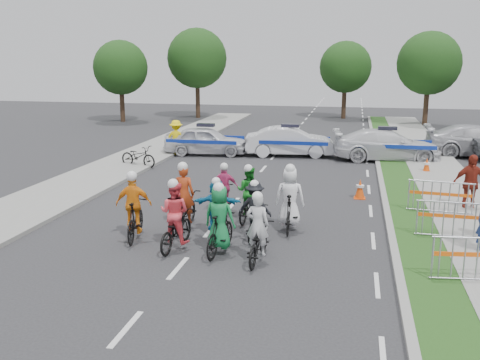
% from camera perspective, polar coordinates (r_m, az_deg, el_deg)
% --- Properties ---
extents(ground, '(90.00, 90.00, 0.00)m').
position_cam_1_polar(ground, '(12.97, -6.61, -9.34)').
color(ground, '#28282B').
rests_on(ground, ground).
extents(curb_right, '(0.20, 60.00, 0.12)m').
position_cam_1_polar(curb_right, '(17.08, 15.53, -4.02)').
color(curb_right, gray).
rests_on(curb_right, ground).
extents(grass_strip, '(1.20, 60.00, 0.11)m').
position_cam_1_polar(grass_strip, '(17.15, 17.87, -4.13)').
color(grass_strip, '#224717').
rests_on(grass_strip, ground).
extents(sidewalk_right, '(2.40, 60.00, 0.13)m').
position_cam_1_polar(sidewalk_right, '(17.43, 23.78, -4.31)').
color(sidewalk_right, gray).
rests_on(sidewalk_right, ground).
extents(sidewalk_left, '(3.00, 60.00, 0.13)m').
position_cam_1_polar(sidewalk_left, '(19.99, -19.82, -1.87)').
color(sidewalk_left, gray).
rests_on(sidewalk_left, ground).
extents(rider_0, '(0.70, 1.78, 1.79)m').
position_cam_1_polar(rider_0, '(13.12, 1.91, -6.22)').
color(rider_0, black).
rests_on(rider_0, ground).
extents(rider_1, '(0.85, 1.85, 1.90)m').
position_cam_1_polar(rider_1, '(13.56, -2.17, -4.95)').
color(rider_1, black).
rests_on(rider_1, ground).
extents(rider_2, '(0.84, 1.91, 1.89)m').
position_cam_1_polar(rider_2, '(14.06, -6.93, -4.54)').
color(rider_2, black).
rests_on(rider_2, ground).
extents(rider_3, '(1.03, 1.91, 1.94)m').
position_cam_1_polar(rider_3, '(14.93, -11.18, -3.48)').
color(rider_3, black).
rests_on(rider_3, ground).
extents(rider_4, '(0.94, 1.66, 1.67)m').
position_cam_1_polar(rider_4, '(14.77, 1.58, -3.77)').
color(rider_4, black).
rests_on(rider_4, ground).
extents(rider_5, '(1.40, 1.66, 1.70)m').
position_cam_1_polar(rider_5, '(14.98, -2.47, -3.28)').
color(rider_5, black).
rests_on(rider_5, ground).
extents(rider_6, '(0.73, 1.98, 2.00)m').
position_cam_1_polar(rider_6, '(15.71, -5.94, -2.81)').
color(rider_6, black).
rests_on(rider_6, ground).
extents(rider_7, '(0.86, 1.91, 1.98)m').
position_cam_1_polar(rider_7, '(15.44, 5.33, -2.66)').
color(rider_7, black).
rests_on(rider_7, ground).
extents(rider_8, '(0.83, 1.80, 1.77)m').
position_cam_1_polar(rider_8, '(16.37, 0.94, -2.09)').
color(rider_8, black).
rests_on(rider_8, ground).
extents(rider_9, '(0.89, 1.66, 1.69)m').
position_cam_1_polar(rider_9, '(17.02, -1.62, -1.52)').
color(rider_9, black).
rests_on(rider_9, ground).
extents(police_car_0, '(4.45, 2.22, 1.46)m').
position_cam_1_polar(police_car_0, '(27.77, -3.65, 4.22)').
color(police_car_0, silver).
rests_on(police_car_0, ground).
extents(police_car_1, '(4.66, 2.15, 1.48)m').
position_cam_1_polar(police_car_1, '(27.43, 5.35, 4.10)').
color(police_car_1, silver).
rests_on(police_car_1, ground).
extents(police_car_2, '(5.37, 2.67, 1.50)m').
position_cam_1_polar(police_car_2, '(27.12, 15.36, 3.62)').
color(police_car_2, silver).
rests_on(police_car_2, ground).
extents(spectator_2, '(1.18, 0.67, 1.89)m').
position_cam_1_polar(spectator_2, '(18.78, 23.34, -0.32)').
color(spectator_2, maroon).
rests_on(spectator_2, ground).
extents(marshal_hiviz, '(1.23, 0.77, 1.82)m').
position_cam_1_polar(marshal_hiviz, '(27.58, -6.81, 4.47)').
color(marshal_hiviz, yellow).
rests_on(marshal_hiviz, ground).
extents(barrier_0, '(2.05, 0.76, 1.12)m').
position_cam_1_polar(barrier_0, '(12.85, 23.95, -7.94)').
color(barrier_0, '#A5A8AD').
rests_on(barrier_0, ground).
extents(barrier_1, '(2.02, 0.57, 1.12)m').
position_cam_1_polar(barrier_1, '(15.61, 21.83, -4.17)').
color(barrier_1, '#A5A8AD').
rests_on(barrier_1, ground).
extents(barrier_2, '(2.04, 0.71, 1.12)m').
position_cam_1_polar(barrier_2, '(17.99, 20.56, -1.88)').
color(barrier_2, '#A5A8AD').
rests_on(barrier_2, ground).
extents(cone_0, '(0.40, 0.40, 0.70)m').
position_cam_1_polar(cone_0, '(19.48, 12.68, -0.95)').
color(cone_0, '#F24C0C').
rests_on(cone_0, ground).
extents(cone_1, '(0.40, 0.40, 0.70)m').
position_cam_1_polar(cone_1, '(24.46, 19.29, 1.42)').
color(cone_1, '#F24C0C').
rests_on(cone_1, ground).
extents(parked_bike, '(2.00, 1.16, 0.99)m').
position_cam_1_polar(parked_bike, '(24.95, -10.81, 2.50)').
color(parked_bike, black).
rests_on(parked_bike, ground).
extents(tree_0, '(4.20, 4.20, 6.30)m').
position_cam_1_polar(tree_0, '(43.26, -12.63, 11.62)').
color(tree_0, '#382619').
rests_on(tree_0, ground).
extents(tree_1, '(4.55, 4.55, 6.82)m').
position_cam_1_polar(tree_1, '(41.66, 19.53, 11.65)').
color(tree_1, '#382619').
rests_on(tree_1, ground).
extents(tree_3, '(4.90, 4.90, 7.35)m').
position_cam_1_polar(tree_3, '(45.25, -4.60, 12.81)').
color(tree_3, '#382619').
rests_on(tree_3, ground).
extents(tree_4, '(4.20, 4.20, 6.30)m').
position_cam_1_polar(tree_4, '(45.37, 11.18, 11.72)').
color(tree_4, '#382619').
rests_on(tree_4, ground).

